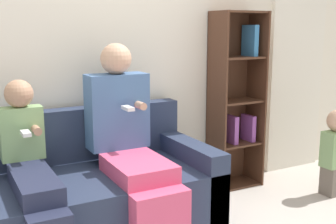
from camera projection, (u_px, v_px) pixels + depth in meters
back_wall at (94, 45)px, 3.17m from camera, size 10.00×0.06×2.55m
curtain_panel at (297, 67)px, 4.14m from camera, size 0.67×0.04×2.05m
couch at (64, 202)px, 2.78m from camera, size 2.01×0.87×0.83m
adult_seated at (129, 138)px, 2.85m from camera, size 0.43×0.84×1.30m
child_seated at (33, 173)px, 2.52m from camera, size 0.27×0.85×1.08m
toddler_standing at (336, 150)px, 3.55m from camera, size 0.24×0.19×0.74m
bookshelf at (234, 103)px, 3.72m from camera, size 0.45×0.29×1.54m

